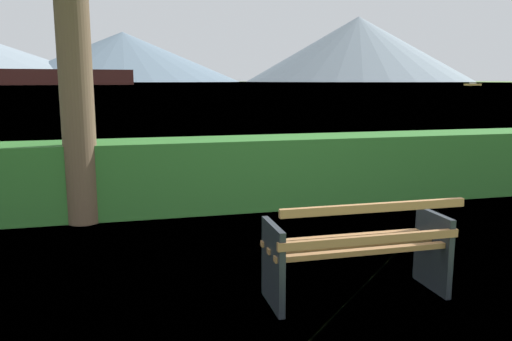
% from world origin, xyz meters
% --- Properties ---
extents(ground_plane, '(1400.00, 1400.00, 0.00)m').
position_xyz_m(ground_plane, '(0.00, 0.00, 0.00)').
color(ground_plane, '#567A38').
extents(water_surface, '(620.00, 620.00, 0.00)m').
position_xyz_m(water_surface, '(0.00, 308.98, 0.00)').
color(water_surface, '#6B8EA3').
rests_on(water_surface, ground_plane).
extents(park_bench, '(1.51, 0.57, 0.87)m').
position_xyz_m(park_bench, '(-0.00, -0.06, 0.42)').
color(park_bench, olive).
rests_on(park_bench, ground_plane).
extents(hedge_row, '(12.20, 0.81, 0.98)m').
position_xyz_m(hedge_row, '(0.00, 3.26, 0.49)').
color(hedge_row, '#2D6B28').
rests_on(hedge_row, ground_plane).
extents(sailboat_mid, '(5.53, 3.42, 1.06)m').
position_xyz_m(sailboat_mid, '(109.38, 144.80, 0.39)').
color(sailboat_mid, gold).
rests_on(sailboat_mid, water_surface).
extents(distant_hills, '(833.19, 439.28, 75.72)m').
position_xyz_m(distant_hills, '(-96.72, 582.53, 35.78)').
color(distant_hills, gray).
rests_on(distant_hills, ground_plane).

